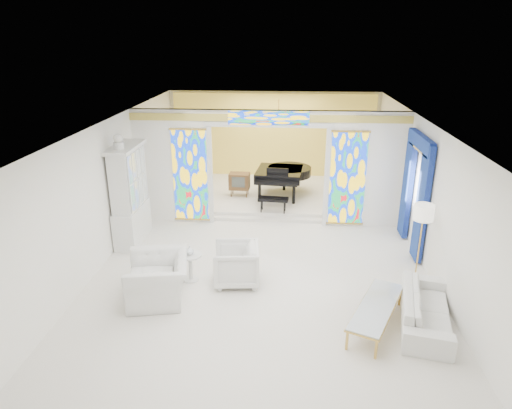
# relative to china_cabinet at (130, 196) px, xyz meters

# --- Properties ---
(floor) EXTENTS (12.00, 12.00, 0.00)m
(floor) POSITION_rel_china_cabinet_xyz_m (3.22, -0.60, -1.17)
(floor) COLOR silver
(floor) RESTS_ON ground
(ceiling) EXTENTS (7.00, 12.00, 0.02)m
(ceiling) POSITION_rel_china_cabinet_xyz_m (3.22, -0.60, 1.83)
(ceiling) COLOR white
(ceiling) RESTS_ON wall_back
(wall_back) EXTENTS (7.00, 0.02, 3.00)m
(wall_back) POSITION_rel_china_cabinet_xyz_m (3.22, 5.40, 0.33)
(wall_back) COLOR white
(wall_back) RESTS_ON floor
(wall_front) EXTENTS (7.00, 0.02, 3.00)m
(wall_front) POSITION_rel_china_cabinet_xyz_m (3.22, -6.60, 0.33)
(wall_front) COLOR white
(wall_front) RESTS_ON floor
(wall_left) EXTENTS (0.02, 12.00, 3.00)m
(wall_left) POSITION_rel_china_cabinet_xyz_m (-0.28, -0.60, 0.33)
(wall_left) COLOR white
(wall_left) RESTS_ON floor
(wall_right) EXTENTS (0.02, 12.00, 3.00)m
(wall_right) POSITION_rel_china_cabinet_xyz_m (6.72, -0.60, 0.33)
(wall_right) COLOR white
(wall_right) RESTS_ON floor
(partition_wall) EXTENTS (7.00, 0.22, 3.00)m
(partition_wall) POSITION_rel_china_cabinet_xyz_m (3.22, 1.40, 0.48)
(partition_wall) COLOR white
(partition_wall) RESTS_ON floor
(stained_glass_left) EXTENTS (0.90, 0.04, 2.40)m
(stained_glass_left) POSITION_rel_china_cabinet_xyz_m (1.19, 1.29, 0.13)
(stained_glass_left) COLOR gold
(stained_glass_left) RESTS_ON partition_wall
(stained_glass_right) EXTENTS (0.90, 0.04, 2.40)m
(stained_glass_right) POSITION_rel_china_cabinet_xyz_m (5.25, 1.29, 0.13)
(stained_glass_right) COLOR gold
(stained_glass_right) RESTS_ON partition_wall
(stained_glass_transom) EXTENTS (2.00, 0.04, 0.34)m
(stained_glass_transom) POSITION_rel_china_cabinet_xyz_m (3.22, 1.29, 1.65)
(stained_glass_transom) COLOR gold
(stained_glass_transom) RESTS_ON partition_wall
(alcove_platform) EXTENTS (6.80, 3.80, 0.18)m
(alcove_platform) POSITION_rel_china_cabinet_xyz_m (3.22, 3.50, -1.08)
(alcove_platform) COLOR silver
(alcove_platform) RESTS_ON floor
(gold_curtain_back) EXTENTS (6.70, 0.10, 2.90)m
(gold_curtain_back) POSITION_rel_china_cabinet_xyz_m (3.22, 5.28, 0.33)
(gold_curtain_back) COLOR #FDDD58
(gold_curtain_back) RESTS_ON wall_back
(chandelier) EXTENTS (0.48, 0.48, 0.30)m
(chandelier) POSITION_rel_china_cabinet_xyz_m (3.42, 3.40, 1.38)
(chandelier) COLOR #B79040
(chandelier) RESTS_ON ceiling
(blue_drapes) EXTENTS (0.14, 1.85, 2.65)m
(blue_drapes) POSITION_rel_china_cabinet_xyz_m (6.62, 0.10, 0.41)
(blue_drapes) COLOR navy
(blue_drapes) RESTS_ON wall_right
(china_cabinet) EXTENTS (0.56, 1.46, 2.72)m
(china_cabinet) POSITION_rel_china_cabinet_xyz_m (0.00, 0.00, 0.00)
(china_cabinet) COLOR silver
(china_cabinet) RESTS_ON floor
(armchair_left) EXTENTS (1.35, 1.48, 0.83)m
(armchair_left) POSITION_rel_china_cabinet_xyz_m (1.32, -2.51, -0.75)
(armchair_left) COLOR white
(armchair_left) RESTS_ON floor
(armchair_right) EXTENTS (0.98, 0.96, 0.82)m
(armchair_right) POSITION_rel_china_cabinet_xyz_m (2.73, -1.81, -0.76)
(armchair_right) COLOR white
(armchair_right) RESTS_ON floor
(sofa) EXTENTS (1.21, 2.16, 0.59)m
(sofa) POSITION_rel_china_cabinet_xyz_m (6.17, -2.99, -0.87)
(sofa) COLOR silver
(sofa) RESTS_ON floor
(side_table) EXTENTS (0.47, 0.47, 0.59)m
(side_table) POSITION_rel_china_cabinet_xyz_m (1.79, -1.79, -0.79)
(side_table) COLOR silver
(side_table) RESTS_ON floor
(vase) EXTENTS (0.19, 0.19, 0.18)m
(vase) POSITION_rel_china_cabinet_xyz_m (1.79, -1.79, -0.49)
(vase) COLOR white
(vase) RESTS_ON side_table
(coffee_table) EXTENTS (1.27, 1.90, 0.41)m
(coffee_table) POSITION_rel_china_cabinet_xyz_m (5.29, -3.12, -0.80)
(coffee_table) COLOR silver
(coffee_table) RESTS_ON floor
(floor_lamp) EXTENTS (0.49, 0.49, 1.62)m
(floor_lamp) POSITION_rel_china_cabinet_xyz_m (6.42, -1.37, 0.21)
(floor_lamp) COLOR #B79040
(floor_lamp) RESTS_ON floor
(grand_piano) EXTENTS (1.73, 2.55, 1.00)m
(grand_piano) POSITION_rel_china_cabinet_xyz_m (3.61, 3.16, -0.31)
(grand_piano) COLOR black
(grand_piano) RESTS_ON alcove_platform
(tv_console) EXTENTS (0.62, 0.45, 0.70)m
(tv_console) POSITION_rel_china_cabinet_xyz_m (2.29, 3.01, -0.54)
(tv_console) COLOR brown
(tv_console) RESTS_ON alcove_platform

